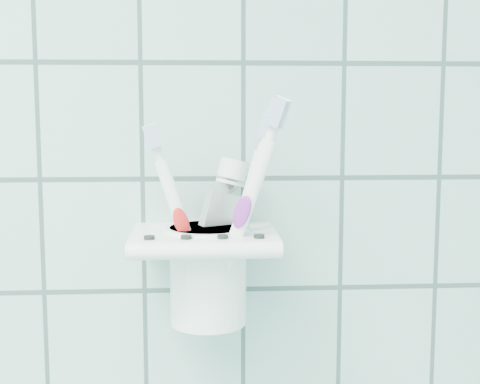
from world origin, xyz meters
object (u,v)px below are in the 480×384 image
(toothbrush_pink, at_px, (213,218))
(toothbrush_blue, at_px, (215,213))
(toothbrush_orange, at_px, (206,203))
(toothpaste_tube, at_px, (199,223))
(cup, at_px, (208,271))
(holder_bracket, at_px, (204,241))

(toothbrush_pink, xyz_separation_m, toothbrush_blue, (0.00, 0.01, 0.00))
(toothbrush_orange, xyz_separation_m, toothpaste_tube, (-0.01, 0.02, -0.02))
(cup, xyz_separation_m, toothbrush_blue, (0.01, -0.01, 0.06))
(holder_bracket, height_order, toothpaste_tube, toothpaste_tube)
(toothbrush_blue, xyz_separation_m, toothbrush_orange, (-0.01, -0.01, 0.01))
(holder_bracket, relative_size, cup, 1.44)
(holder_bracket, height_order, cup, same)
(cup, bearing_deg, toothpaste_tube, 145.31)
(toothbrush_orange, bearing_deg, holder_bracket, 127.64)
(holder_bracket, xyz_separation_m, toothbrush_blue, (0.01, -0.00, 0.03))
(toothbrush_orange, bearing_deg, cup, 114.82)
(cup, relative_size, toothbrush_pink, 0.49)
(toothbrush_blue, xyz_separation_m, toothpaste_tube, (-0.02, 0.01, -0.01))
(holder_bracket, bearing_deg, cup, 50.22)
(toothbrush_blue, distance_m, toothpaste_tube, 0.02)
(holder_bracket, relative_size, toothbrush_pink, 0.71)
(toothbrush_pink, bearing_deg, holder_bracket, 115.83)
(holder_bracket, relative_size, toothbrush_blue, 0.69)
(toothbrush_pink, height_order, toothbrush_orange, toothbrush_orange)
(holder_bracket, height_order, toothbrush_orange, toothbrush_orange)
(toothbrush_pink, relative_size, toothbrush_orange, 0.88)
(toothbrush_blue, distance_m, toothbrush_orange, 0.02)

